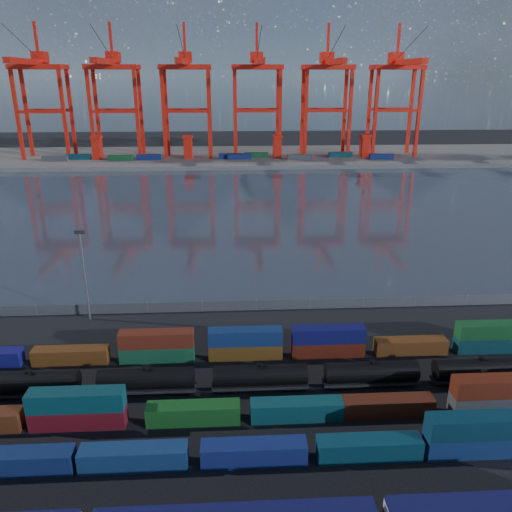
{
  "coord_description": "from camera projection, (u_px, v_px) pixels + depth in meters",
  "views": [
    {
      "loc": [
        -4.65,
        -55.63,
        40.96
      ],
      "look_at": [
        0.0,
        30.0,
        10.0
      ],
      "focal_mm": 35.0,
      "sensor_mm": 36.0,
      "label": 1
    }
  ],
  "objects": [
    {
      "name": "ground",
      "position": [
        268.0,
        403.0,
        66.39
      ],
      "size": [
        700.0,
        700.0,
        0.0
      ],
      "primitive_type": "plane",
      "color": "black",
      "rests_on": "ground"
    },
    {
      "name": "tanker_string",
      "position": [
        146.0,
        380.0,
        67.78
      ],
      "size": [
        106.38,
        2.87,
        4.11
      ],
      "color": "black",
      "rests_on": "ground"
    },
    {
      "name": "straddle_carriers",
      "position": [
        233.0,
        146.0,
        251.45
      ],
      "size": [
        140.0,
        7.0,
        11.1
      ],
      "color": "red",
      "rests_on": "far_quay"
    },
    {
      "name": "container_row_south",
      "position": [
        231.0,
        450.0,
        55.56
      ],
      "size": [
        139.55,
        2.41,
        5.14
      ],
      "color": "#36393B",
      "rests_on": "ground"
    },
    {
      "name": "container_row_mid",
      "position": [
        314.0,
        405.0,
        62.98
      ],
      "size": [
        141.75,
        2.37,
        5.06
      ],
      "color": "#45474A",
      "rests_on": "ground"
    },
    {
      "name": "yard_light_mast",
      "position": [
        84.0,
        271.0,
        86.13
      ],
      "size": [
        1.6,
        0.4,
        16.6
      ],
      "color": "slate",
      "rests_on": "ground"
    },
    {
      "name": "distant_mountains",
      "position": [
        249.0,
        13.0,
        1497.47
      ],
      "size": [
        2470.0,
        1100.0,
        520.0
      ],
      "color": "#1E2630",
      "rests_on": "ground"
    },
    {
      "name": "waterfront_fence",
      "position": [
        257.0,
        305.0,
        92.35
      ],
      "size": [
        160.12,
        0.12,
        2.2
      ],
      "color": "#595B5E",
      "rests_on": "ground"
    },
    {
      "name": "harbor_water",
      "position": [
        244.0,
        208.0,
        165.0
      ],
      "size": [
        700.0,
        700.0,
        0.0
      ],
      "primitive_type": "plane",
      "color": "#2F3743",
      "rests_on": "ground"
    },
    {
      "name": "gantry_cranes",
      "position": [
        221.0,
        78.0,
        243.31
      ],
      "size": [
        200.13,
        48.24,
        65.33
      ],
      "color": "red",
      "rests_on": "ground"
    },
    {
      "name": "far_quay",
      "position": [
        238.0,
        157.0,
        263.28
      ],
      "size": [
        700.0,
        70.0,
        2.0
      ],
      "primitive_type": "cube",
      "color": "#514F4C",
      "rests_on": "ground"
    },
    {
      "name": "quay_containers",
      "position": [
        216.0,
        157.0,
        248.29
      ],
      "size": [
        172.58,
        10.99,
        2.6
      ],
      "color": "navy",
      "rests_on": "far_quay"
    },
    {
      "name": "container_row_north",
      "position": [
        321.0,
        345.0,
        77.08
      ],
      "size": [
        140.24,
        2.29,
        4.88
      ],
      "color": "navy",
      "rests_on": "ground"
    }
  ]
}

